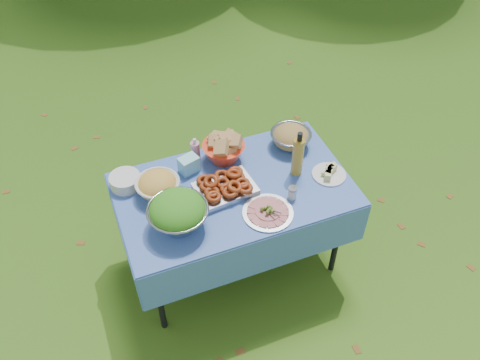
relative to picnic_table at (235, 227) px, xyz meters
name	(u,v)px	position (x,y,z in m)	size (l,w,h in m)	color
ground	(235,260)	(0.00, 0.00, -0.38)	(80.00, 80.00, 0.00)	#173409
picnic_table	(235,227)	(0.00, 0.00, 0.00)	(1.46, 0.86, 0.76)	#73A3DE
salad_bowl	(178,212)	(-0.40, -0.16, 0.50)	(0.35, 0.35, 0.23)	#919299
pasta_bowl_white	(158,185)	(-0.45, 0.13, 0.46)	(0.27, 0.27, 0.15)	silver
plate_stack	(125,181)	(-0.62, 0.27, 0.42)	(0.19, 0.19, 0.08)	silver
wipes_box	(189,164)	(-0.21, 0.26, 0.44)	(0.12, 0.09, 0.11)	#8CDDEA
sanitizer_bottle	(195,149)	(-0.14, 0.35, 0.47)	(0.06, 0.06, 0.17)	pink
bread_bowl	(224,148)	(0.04, 0.28, 0.47)	(0.28, 0.28, 0.19)	#F74122
pasta_bowl_steel	(291,137)	(0.51, 0.25, 0.45)	(0.27, 0.27, 0.14)	#919299
fried_tray	(225,187)	(-0.06, 0.00, 0.42)	(0.36, 0.25, 0.08)	silver
charcuterie_platter	(268,209)	(0.11, -0.27, 0.42)	(0.31, 0.31, 0.07)	#BBBCC2
oil_bottle	(298,153)	(0.42, -0.01, 0.54)	(0.07, 0.07, 0.33)	#AA8225
cheese_plate	(329,172)	(0.61, -0.11, 0.41)	(0.22, 0.22, 0.06)	silver
shaker	(292,193)	(0.30, -0.20, 0.42)	(0.05, 0.05, 0.09)	silver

